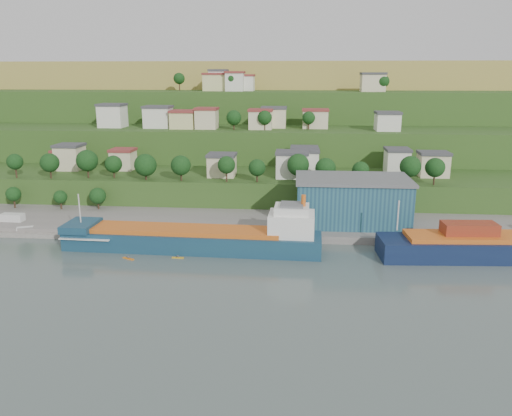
# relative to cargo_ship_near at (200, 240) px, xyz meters

# --- Properties ---
(ground) EXTENTS (500.00, 500.00, 0.00)m
(ground) POSITION_rel_cargo_ship_near_xyz_m (-1.06, -8.11, -2.60)
(ground) COLOR #41504C
(ground) RESTS_ON ground
(quay) EXTENTS (220.00, 26.00, 4.00)m
(quay) POSITION_rel_cargo_ship_near_xyz_m (18.94, 19.89, -2.60)
(quay) COLOR slate
(quay) RESTS_ON ground
(pebble_beach) EXTENTS (40.00, 18.00, 2.40)m
(pebble_beach) POSITION_rel_cargo_ship_near_xyz_m (-56.06, 13.89, -2.60)
(pebble_beach) COLOR slate
(pebble_beach) RESTS_ON ground
(hillside) EXTENTS (360.00, 210.55, 96.00)m
(hillside) POSITION_rel_cargo_ship_near_xyz_m (-1.05, 160.59, -2.53)
(hillside) COLOR #284719
(hillside) RESTS_ON ground
(cargo_ship_near) EXTENTS (63.54, 11.79, 16.27)m
(cargo_ship_near) POSITION_rel_cargo_ship_near_xyz_m (0.00, 0.00, 0.00)
(cargo_ship_near) COLOR #14334E
(cargo_ship_near) RESTS_ON ground
(warehouse) EXTENTS (31.09, 19.15, 12.80)m
(warehouse) POSITION_rel_cargo_ship_near_xyz_m (38.56, 20.25, 5.84)
(warehouse) COLOR navy
(warehouse) RESTS_ON quay
(caravan) EXTENTS (6.32, 2.78, 2.92)m
(caravan) POSITION_rel_cargo_ship_near_xyz_m (-56.23, 13.54, 0.06)
(caravan) COLOR silver
(caravan) RESTS_ON pebble_beach
(dinghy) EXTENTS (4.45, 3.07, 0.83)m
(dinghy) POSITION_rel_cargo_ship_near_xyz_m (-49.84, 8.35, -0.98)
(dinghy) COLOR silver
(dinghy) RESTS_ON pebble_beach
(kayak_orange) EXTENTS (3.08, 1.81, 0.78)m
(kayak_orange) POSITION_rel_cargo_ship_near_xyz_m (-15.71, -7.82, -2.37)
(kayak_orange) COLOR orange
(kayak_orange) RESTS_ON ground
(kayak_yellow) EXTENTS (2.85, 0.50, 0.71)m
(kayak_yellow) POSITION_rel_cargo_ship_near_xyz_m (-4.26, -6.24, -2.39)
(kayak_yellow) COLOR gold
(kayak_yellow) RESTS_ON ground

